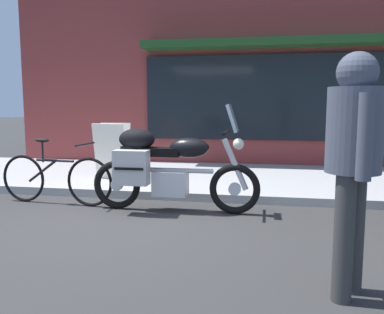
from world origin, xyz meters
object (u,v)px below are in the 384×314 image
(parked_bicycle, at_px, (55,178))
(sandwich_board_sign, at_px, (112,151))
(touring_motorcycle, at_px, (164,166))
(pedestrian_walking, at_px, (354,146))

(parked_bicycle, bearing_deg, sandwich_board_sign, 79.02)
(touring_motorcycle, distance_m, pedestrian_walking, 2.86)
(touring_motorcycle, relative_size, sandwich_board_sign, 2.33)
(pedestrian_walking, bearing_deg, touring_motorcycle, 132.42)
(parked_bicycle, height_order, sandwich_board_sign, sandwich_board_sign)
(touring_motorcycle, height_order, sandwich_board_sign, touring_motorcycle)
(pedestrian_walking, distance_m, sandwich_board_sign, 4.89)
(parked_bicycle, bearing_deg, pedestrian_walking, -32.05)
(touring_motorcycle, relative_size, parked_bicycle, 1.28)
(parked_bicycle, xyz_separation_m, sandwich_board_sign, (0.28, 1.45, 0.23))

